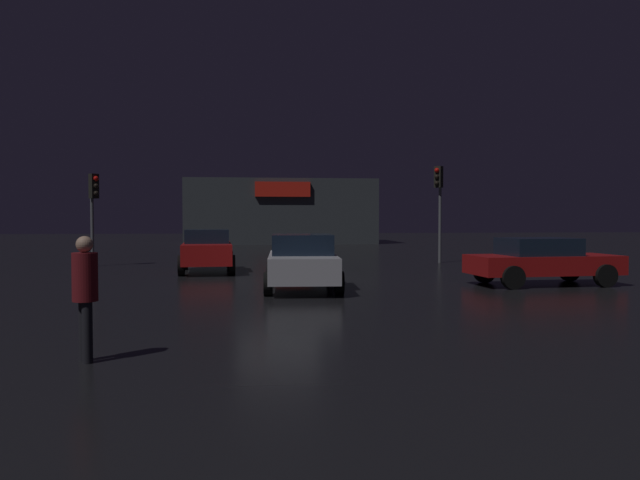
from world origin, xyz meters
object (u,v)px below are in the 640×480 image
(car_near, at_px, (302,262))
(car_crossing, at_px, (542,260))
(pedestrian, at_px, (85,289))
(store_building, at_px, (280,212))
(traffic_signal_main, at_px, (93,199))
(car_far, at_px, (207,250))
(traffic_signal_opposite, at_px, (439,192))

(car_near, distance_m, car_crossing, 7.09)
(car_crossing, bearing_deg, pedestrian, -142.05)
(store_building, xyz_separation_m, traffic_signal_main, (-8.80, -22.64, 0.27))
(pedestrian, bearing_deg, store_building, 83.03)
(car_far, relative_size, pedestrian, 2.35)
(store_building, relative_size, traffic_signal_opposite, 3.41)
(traffic_signal_opposite, height_order, car_near, traffic_signal_opposite)
(traffic_signal_main, xyz_separation_m, pedestrian, (3.93, -17.17, -1.72))
(traffic_signal_opposite, height_order, car_crossing, traffic_signal_opposite)
(car_near, height_order, car_far, car_far)
(traffic_signal_main, relative_size, traffic_signal_opposite, 0.89)
(traffic_signal_main, height_order, car_crossing, traffic_signal_main)
(car_crossing, xyz_separation_m, pedestrian, (-10.79, -8.42, 0.28))
(store_building, xyz_separation_m, car_crossing, (5.92, -31.39, -1.73))
(car_near, bearing_deg, store_building, 87.90)
(car_crossing, relative_size, pedestrian, 2.56)
(traffic_signal_main, xyz_separation_m, car_near, (7.64, -9.02, -1.96))
(traffic_signal_main, bearing_deg, car_crossing, -30.72)
(car_crossing, bearing_deg, car_near, -177.82)
(car_near, bearing_deg, pedestrian, -114.49)
(car_far, distance_m, pedestrian, 13.93)
(car_near, height_order, pedestrian, pedestrian)
(store_building, xyz_separation_m, car_far, (-4.09, -25.90, -1.64))
(car_far, xyz_separation_m, pedestrian, (-0.78, -13.90, 0.20))
(car_near, bearing_deg, car_crossing, 2.18)
(store_building, xyz_separation_m, car_near, (-1.16, -31.66, -1.69))
(traffic_signal_main, height_order, car_far, traffic_signal_main)
(car_far, bearing_deg, car_crossing, -28.74)
(car_crossing, bearing_deg, car_far, 151.26)
(car_far, bearing_deg, car_near, -63.05)
(store_building, height_order, car_near, store_building)
(traffic_signal_main, relative_size, car_near, 0.89)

